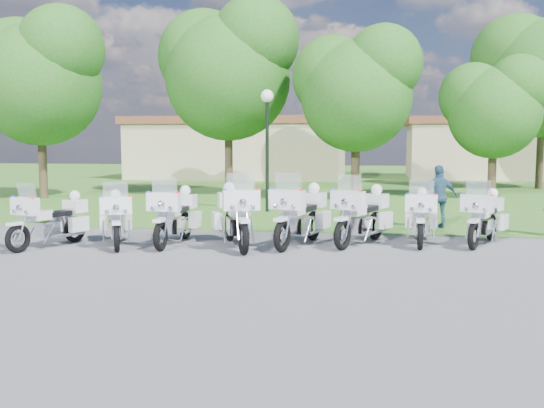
% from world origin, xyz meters
% --- Properties ---
extents(ground, '(100.00, 100.00, 0.00)m').
position_xyz_m(ground, '(0.00, 0.00, 0.00)').
color(ground, '#5D5D62').
rests_on(ground, ground).
extents(grass_lawn, '(100.00, 48.00, 0.01)m').
position_xyz_m(grass_lawn, '(0.00, 27.00, 0.00)').
color(grass_lawn, '#326620').
rests_on(grass_lawn, ground).
extents(motorcycle_0, '(1.22, 2.21, 1.54)m').
position_xyz_m(motorcycle_0, '(-4.25, -0.13, 0.65)').
color(motorcycle_0, black).
rests_on(motorcycle_0, ground).
extents(motorcycle_1, '(1.35, 2.15, 1.55)m').
position_xyz_m(motorcycle_1, '(-2.85, 0.29, 0.65)').
color(motorcycle_1, black).
rests_on(motorcycle_1, ground).
extents(motorcycle_2, '(0.81, 2.46, 1.65)m').
position_xyz_m(motorcycle_2, '(-1.53, 0.71, 0.69)').
color(motorcycle_2, black).
rests_on(motorcycle_2, ground).
extents(motorcycle_3, '(1.50, 2.49, 1.77)m').
position_xyz_m(motorcycle_3, '(-0.04, 0.58, 0.74)').
color(motorcycle_3, black).
rests_on(motorcycle_3, ground).
extents(motorcycle_4, '(1.30, 2.54, 1.75)m').
position_xyz_m(motorcycle_4, '(1.45, 1.06, 0.73)').
color(motorcycle_4, black).
rests_on(motorcycle_4, ground).
extents(motorcycle_5, '(1.46, 2.36, 1.70)m').
position_xyz_m(motorcycle_5, '(2.89, 1.44, 0.71)').
color(motorcycle_5, black).
rests_on(motorcycle_5, ground).
extents(motorcycle_6, '(0.88, 2.35, 1.58)m').
position_xyz_m(motorcycle_6, '(4.28, 1.80, 0.66)').
color(motorcycle_6, black).
rests_on(motorcycle_6, ground).
extents(motorcycle_7, '(1.35, 2.21, 1.58)m').
position_xyz_m(motorcycle_7, '(5.76, 1.88, 0.66)').
color(motorcycle_7, black).
rests_on(motorcycle_7, ground).
extents(lamp_post, '(0.44, 0.44, 4.24)m').
position_xyz_m(lamp_post, '(-0.54, 7.73, 3.20)').
color(lamp_post, black).
rests_on(lamp_post, ground).
extents(tree_0, '(6.11, 5.22, 8.15)m').
position_xyz_m(tree_0, '(-11.11, 11.25, 5.39)').
color(tree_0, '#38281C').
rests_on(tree_0, ground).
extents(tree_1, '(6.67, 5.69, 8.90)m').
position_xyz_m(tree_1, '(-3.52, 14.18, 5.89)').
color(tree_1, '#38281C').
rests_on(tree_1, ground).
extents(tree_2, '(5.41, 4.61, 7.21)m').
position_xyz_m(tree_2, '(2.32, 12.64, 4.77)').
color(tree_2, '#38281C').
rests_on(tree_2, ground).
extents(tree_3, '(4.61, 3.93, 6.14)m').
position_xyz_m(tree_3, '(8.17, 14.53, 4.06)').
color(tree_3, '#38281C').
rests_on(tree_3, ground).
extents(tree_4, '(7.14, 6.10, 9.53)m').
position_xyz_m(tree_4, '(11.64, 20.64, 6.30)').
color(tree_4, '#38281C').
rests_on(tree_4, ground).
extents(building_west, '(14.56, 8.32, 4.10)m').
position_xyz_m(building_west, '(-6.00, 28.00, 2.07)').
color(building_west, '#C3B58C').
rests_on(building_west, ground).
extents(building_east, '(11.44, 7.28, 4.10)m').
position_xyz_m(building_east, '(11.00, 30.00, 2.07)').
color(building_east, '#C3B58C').
rests_on(building_east, ground).
extents(bystander_c, '(1.12, 0.69, 1.78)m').
position_xyz_m(bystander_c, '(4.97, 4.48, 0.89)').
color(bystander_c, '#325978').
rests_on(bystander_c, ground).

